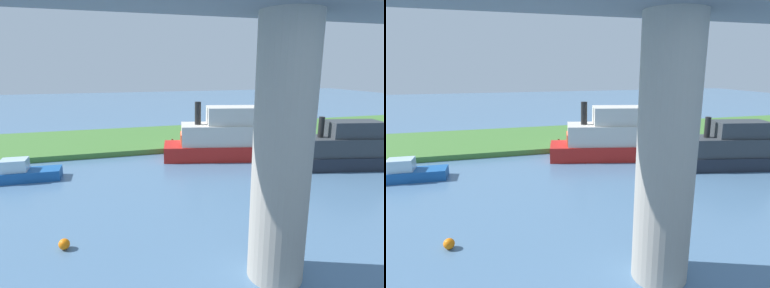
% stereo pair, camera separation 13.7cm
% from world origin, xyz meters
% --- Properties ---
extents(ground_plane, '(160.00, 160.00, 0.00)m').
position_xyz_m(ground_plane, '(0.00, 0.00, 0.00)').
color(ground_plane, '#4C7093').
extents(grassy_bank, '(80.00, 12.00, 0.50)m').
position_xyz_m(grassy_bank, '(0.00, -6.00, 0.25)').
color(grassy_bank, '#427533').
rests_on(grassy_bank, ground).
extents(bridge_pylon, '(2.15, 2.15, 9.88)m').
position_xyz_m(bridge_pylon, '(2.19, 19.42, 4.94)').
color(bridge_pylon, '#9E998E').
rests_on(bridge_pylon, ground).
extents(person_on_bank, '(0.38, 0.38, 1.39)m').
position_xyz_m(person_on_bank, '(-4.64, -0.89, 1.20)').
color(person_on_bank, '#2D334C').
rests_on(person_on_bank, grassy_bank).
extents(mooring_post, '(0.20, 0.20, 0.70)m').
position_xyz_m(mooring_post, '(1.79, -0.77, 0.85)').
color(mooring_post, brown).
rests_on(mooring_post, grassy_bank).
extents(motorboat_white, '(10.51, 5.52, 5.12)m').
position_xyz_m(motorboat_white, '(-2.14, 2.97, 1.90)').
color(motorboat_white, red).
rests_on(motorboat_white, ground).
extents(motorboat_red, '(8.66, 4.41, 4.23)m').
position_xyz_m(motorboat_red, '(-10.38, 8.30, 1.57)').
color(motorboat_red, '#1E232D').
rests_on(motorboat_red, ground).
extents(riverboat_paddlewheel, '(4.93, 1.87, 1.63)m').
position_xyz_m(riverboat_paddlewheel, '(14.13, 4.51, 0.58)').
color(riverboat_paddlewheel, '#195199').
rests_on(riverboat_paddlewheel, ground).
extents(marker_buoy, '(0.50, 0.50, 0.50)m').
position_xyz_m(marker_buoy, '(10.40, 15.13, 0.25)').
color(marker_buoy, orange).
rests_on(marker_buoy, ground).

